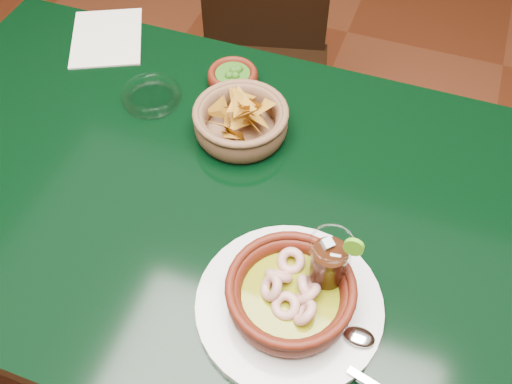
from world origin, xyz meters
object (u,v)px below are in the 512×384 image
(dining_chair, at_px, (261,60))
(shrimp_plate, at_px, (290,297))
(chip_basket, at_px, (241,121))
(cola_drink, at_px, (328,268))
(dining_table, at_px, (191,216))

(dining_chair, height_order, shrimp_plate, dining_chair)
(chip_basket, distance_m, cola_drink, 0.36)
(dining_table, distance_m, dining_chair, 0.73)
(dining_table, bearing_deg, chip_basket, 72.08)
(dining_chair, xyz_separation_m, shrimp_plate, (0.35, -0.87, 0.32))
(dining_chair, distance_m, shrimp_plate, 0.99)
(shrimp_plate, distance_m, chip_basket, 0.38)
(dining_chair, relative_size, cola_drink, 5.54)
(dining_chair, bearing_deg, dining_table, -81.47)
(dining_chair, bearing_deg, chip_basket, -74.43)
(shrimp_plate, height_order, cola_drink, cola_drink)
(dining_table, relative_size, chip_basket, 5.66)
(dining_table, distance_m, cola_drink, 0.35)
(dining_table, relative_size, shrimp_plate, 3.25)
(shrimp_plate, bearing_deg, dining_chair, 112.08)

